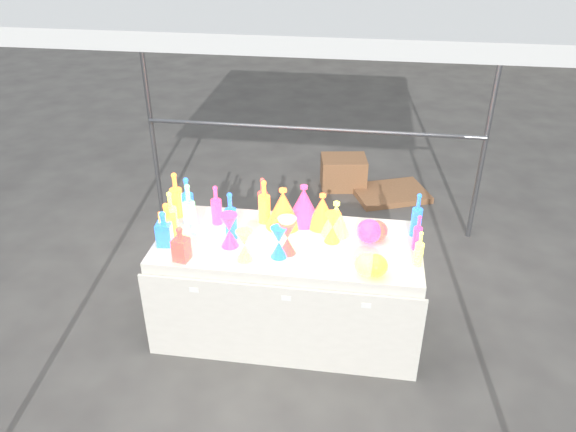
# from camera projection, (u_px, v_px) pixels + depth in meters

# --- Properties ---
(ground) EXTENTS (80.00, 80.00, 0.00)m
(ground) POSITION_uv_depth(u_px,v_px,m) (288.00, 326.00, 4.20)
(ground) COLOR slate
(ground) RESTS_ON ground
(display_table) EXTENTS (1.84, 0.83, 0.75)m
(display_table) POSITION_uv_depth(u_px,v_px,m) (288.00, 286.00, 4.00)
(display_table) COLOR silver
(display_table) RESTS_ON ground
(cardboard_box_closed) EXTENTS (0.53, 0.42, 0.35)m
(cardboard_box_closed) POSITION_uv_depth(u_px,v_px,m) (343.00, 172.00, 6.09)
(cardboard_box_closed) COLOR #A16E49
(cardboard_box_closed) RESTS_ON ground
(cardboard_box_flat) EXTENTS (0.89, 0.77, 0.06)m
(cardboard_box_flat) POSITION_uv_depth(u_px,v_px,m) (391.00, 193.00, 5.98)
(cardboard_box_flat) COLOR #A16E49
(cardboard_box_flat) RESTS_ON ground
(bottle_0) EXTENTS (0.11, 0.11, 0.35)m
(bottle_0) POSITION_uv_depth(u_px,v_px,m) (176.00, 195.00, 4.04)
(bottle_0) COLOR red
(bottle_0) RESTS_ON display_table
(bottle_1) EXTENTS (0.09, 0.09, 0.36)m
(bottle_1) POSITION_uv_depth(u_px,v_px,m) (188.00, 200.00, 3.96)
(bottle_1) COLOR #198B46
(bottle_1) RESTS_ON display_table
(bottle_2) EXTENTS (0.09, 0.09, 0.32)m
(bottle_2) POSITION_uv_depth(u_px,v_px,m) (263.00, 198.00, 4.03)
(bottle_2) COLOR orange
(bottle_2) RESTS_ON display_table
(bottle_3) EXTENTS (0.09, 0.09, 0.30)m
(bottle_3) POSITION_uv_depth(u_px,v_px,m) (216.00, 205.00, 3.96)
(bottle_3) COLOR #1E44B2
(bottle_3) RESTS_ON display_table
(bottle_4) EXTENTS (0.10, 0.10, 0.33)m
(bottle_4) POSITION_uv_depth(u_px,v_px,m) (171.00, 213.00, 3.82)
(bottle_4) COLOR #157289
(bottle_4) RESTS_ON display_table
(bottle_5) EXTENTS (0.10, 0.10, 0.39)m
(bottle_5) POSITION_uv_depth(u_px,v_px,m) (189.00, 210.00, 3.81)
(bottle_5) COLOR #DA2BAB
(bottle_5) RESTS_ON display_table
(bottle_6) EXTENTS (0.10, 0.10, 0.33)m
(bottle_6) POSITION_uv_depth(u_px,v_px,m) (264.00, 202.00, 3.97)
(bottle_6) COLOR red
(bottle_6) RESTS_ON display_table
(bottle_7) EXTENTS (0.09, 0.09, 0.35)m
(bottle_7) POSITION_uv_depth(u_px,v_px,m) (231.00, 216.00, 3.78)
(bottle_7) COLOR #198B46
(bottle_7) RESTS_ON display_table
(decanter_0) EXTENTS (0.15, 0.15, 0.28)m
(decanter_0) POSITION_uv_depth(u_px,v_px,m) (167.00, 221.00, 3.79)
(decanter_0) COLOR red
(decanter_0) RESTS_ON display_table
(decanter_1) EXTENTS (0.11, 0.11, 0.24)m
(decanter_1) POSITION_uv_depth(u_px,v_px,m) (181.00, 243.00, 3.57)
(decanter_1) COLOR orange
(decanter_1) RESTS_ON display_table
(decanter_2) EXTENTS (0.11, 0.11, 0.25)m
(decanter_2) POSITION_uv_depth(u_px,v_px,m) (164.00, 228.00, 3.73)
(decanter_2) COLOR #198B46
(decanter_2) RESTS_ON display_table
(hourglass_0) EXTENTS (0.14, 0.14, 0.23)m
(hourglass_0) POSITION_uv_depth(u_px,v_px,m) (287.00, 238.00, 3.65)
(hourglass_0) COLOR orange
(hourglass_0) RESTS_ON display_table
(hourglass_1) EXTENTS (0.15, 0.15, 0.24)m
(hourglass_1) POSITION_uv_depth(u_px,v_px,m) (229.00, 231.00, 3.72)
(hourglass_1) COLOR #1E44B2
(hourglass_1) RESTS_ON display_table
(hourglass_2) EXTENTS (0.14, 0.14, 0.22)m
(hourglass_2) POSITION_uv_depth(u_px,v_px,m) (244.00, 246.00, 3.58)
(hourglass_2) COLOR #157289
(hourglass_2) RESTS_ON display_table
(hourglass_3) EXTENTS (0.16, 0.16, 0.25)m
(hourglass_3) POSITION_uv_depth(u_px,v_px,m) (287.00, 235.00, 3.67)
(hourglass_3) COLOR #DA2BAB
(hourglass_3) RESTS_ON display_table
(hourglass_4) EXTENTS (0.13, 0.13, 0.22)m
(hourglass_4) POSITION_uv_depth(u_px,v_px,m) (332.00, 227.00, 3.77)
(hourglass_4) COLOR red
(hourglass_4) RESTS_ON display_table
(hourglass_5) EXTENTS (0.14, 0.14, 0.22)m
(hourglass_5) POSITION_uv_depth(u_px,v_px,m) (279.00, 242.00, 3.61)
(hourglass_5) COLOR #198B46
(hourglass_5) RESTS_ON display_table
(globe_0) EXTENTS (0.18, 0.18, 0.13)m
(globe_0) POSITION_uv_depth(u_px,v_px,m) (375.00, 267.00, 3.46)
(globe_0) COLOR red
(globe_0) RESTS_ON display_table
(globe_1) EXTENTS (0.19, 0.19, 0.13)m
(globe_1) POSITION_uv_depth(u_px,v_px,m) (367.00, 266.00, 3.46)
(globe_1) COLOR #157289
(globe_1) RESTS_ON display_table
(globe_2) EXTENTS (0.20, 0.20, 0.12)m
(globe_2) POSITION_uv_depth(u_px,v_px,m) (376.00, 232.00, 3.81)
(globe_2) COLOR orange
(globe_2) RESTS_ON display_table
(globe_3) EXTENTS (0.18, 0.18, 0.14)m
(globe_3) POSITION_uv_depth(u_px,v_px,m) (369.00, 232.00, 3.79)
(globe_3) COLOR #1E44B2
(globe_3) RESTS_ON display_table
(lampshade_0) EXTENTS (0.30, 0.30, 0.29)m
(lampshade_0) POSITION_uv_depth(u_px,v_px,m) (283.00, 208.00, 3.93)
(lampshade_0) COLOR yellow
(lampshade_0) RESTS_ON display_table
(lampshade_1) EXTENTS (0.27, 0.27, 0.25)m
(lampshade_1) POSITION_uv_depth(u_px,v_px,m) (322.00, 210.00, 3.94)
(lampshade_1) COLOR yellow
(lampshade_1) RESTS_ON display_table
(lampshade_2) EXTENTS (0.26, 0.26, 0.29)m
(lampshade_2) POSITION_uv_depth(u_px,v_px,m) (304.00, 204.00, 3.98)
(lampshade_2) COLOR #1E44B2
(lampshade_2) RESTS_ON display_table
(lampshade_3) EXTENTS (0.22, 0.22, 0.24)m
(lampshade_3) POSITION_uv_depth(u_px,v_px,m) (336.00, 218.00, 3.86)
(lampshade_3) COLOR #157289
(lampshade_3) RESTS_ON display_table
(bottle_8) EXTENTS (0.09, 0.09, 0.32)m
(bottle_8) POSITION_uv_depth(u_px,v_px,m) (417.00, 215.00, 3.81)
(bottle_8) COLOR #198B46
(bottle_8) RESTS_ON display_table
(bottle_10) EXTENTS (0.07, 0.07, 0.25)m
(bottle_10) POSITION_uv_depth(u_px,v_px,m) (418.00, 232.00, 3.68)
(bottle_10) COLOR #1E44B2
(bottle_10) RESTS_ON display_table
(bottle_11) EXTENTS (0.06, 0.06, 0.25)m
(bottle_11) POSITION_uv_depth(u_px,v_px,m) (419.00, 248.00, 3.52)
(bottle_11) COLOR #157289
(bottle_11) RESTS_ON display_table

